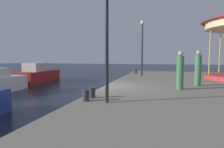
{
  "coord_description": "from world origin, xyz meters",
  "views": [
    {
      "loc": [
        2.95,
        -9.79,
        2.34
      ],
      "look_at": [
        -0.6,
        3.98,
        1.1
      ],
      "focal_mm": 30.12,
      "sensor_mm": 36.0,
      "label": 1
    }
  ],
  "objects_px": {
    "lamp_post_near_edge": "(107,7)",
    "bollard_center": "(136,72)",
    "person_by_the_water": "(198,69)",
    "person_near_carousel": "(180,71)",
    "bollard_north": "(86,95)",
    "bollard_south": "(92,93)",
    "lamp_post_mid_promenade": "(142,39)",
    "motorboat_red": "(37,75)"
  },
  "relations": [
    {
      "from": "lamp_post_near_edge",
      "to": "bollard_center",
      "type": "bearing_deg",
      "value": 92.58
    },
    {
      "from": "lamp_post_near_edge",
      "to": "person_by_the_water",
      "type": "distance_m",
      "value": 6.62
    },
    {
      "from": "person_by_the_water",
      "to": "lamp_post_near_edge",
      "type": "bearing_deg",
      "value": -127.23
    },
    {
      "from": "bollard_center",
      "to": "person_near_carousel",
      "type": "height_order",
      "value": "person_near_carousel"
    },
    {
      "from": "person_near_carousel",
      "to": "person_by_the_water",
      "type": "xyz_separation_m",
      "value": [
        1.06,
        1.47,
        0.04
      ]
    },
    {
      "from": "lamp_post_near_edge",
      "to": "bollard_center",
      "type": "distance_m",
      "value": 12.31
    },
    {
      "from": "bollard_north",
      "to": "person_near_carousel",
      "type": "bearing_deg",
      "value": 44.65
    },
    {
      "from": "bollard_south",
      "to": "bollard_center",
      "type": "height_order",
      "value": "same"
    },
    {
      "from": "lamp_post_near_edge",
      "to": "lamp_post_mid_promenade",
      "type": "bearing_deg",
      "value": 88.46
    },
    {
      "from": "motorboat_red",
      "to": "person_by_the_water",
      "type": "distance_m",
      "value": 14.16
    },
    {
      "from": "motorboat_red",
      "to": "bollard_center",
      "type": "xyz_separation_m",
      "value": [
        9.1,
        2.49,
        0.29
      ]
    },
    {
      "from": "motorboat_red",
      "to": "lamp_post_mid_promenade",
      "type": "bearing_deg",
      "value": 1.87
    },
    {
      "from": "bollard_south",
      "to": "lamp_post_near_edge",
      "type": "bearing_deg",
      "value": -37.55
    },
    {
      "from": "bollard_north",
      "to": "person_near_carousel",
      "type": "xyz_separation_m",
      "value": [
        3.48,
        3.44,
        0.68
      ]
    },
    {
      "from": "lamp_post_near_edge",
      "to": "bollard_center",
      "type": "relative_size",
      "value": 11.89
    },
    {
      "from": "motorboat_red",
      "to": "bollard_south",
      "type": "xyz_separation_m",
      "value": [
        8.88,
        -8.85,
        0.29
      ]
    },
    {
      "from": "person_by_the_water",
      "to": "bollard_south",
      "type": "bearing_deg",
      "value": -135.97
    },
    {
      "from": "motorboat_red",
      "to": "person_near_carousel",
      "type": "distance_m",
      "value": 13.73
    },
    {
      "from": "motorboat_red",
      "to": "person_by_the_water",
      "type": "xyz_separation_m",
      "value": [
        13.4,
        -4.49,
        1.0
      ]
    },
    {
      "from": "bollard_south",
      "to": "person_near_carousel",
      "type": "xyz_separation_m",
      "value": [
        3.45,
        2.89,
        0.68
      ]
    },
    {
      "from": "person_by_the_water",
      "to": "bollard_center",
      "type": "bearing_deg",
      "value": 121.61
    },
    {
      "from": "bollard_north",
      "to": "person_near_carousel",
      "type": "distance_m",
      "value": 4.95
    },
    {
      "from": "bollard_north",
      "to": "lamp_post_near_edge",
      "type": "bearing_deg",
      "value": -2.14
    },
    {
      "from": "bollard_south",
      "to": "person_by_the_water",
      "type": "height_order",
      "value": "person_by_the_water"
    },
    {
      "from": "lamp_post_near_edge",
      "to": "bollard_south",
      "type": "height_order",
      "value": "lamp_post_near_edge"
    },
    {
      "from": "motorboat_red",
      "to": "person_near_carousel",
      "type": "bearing_deg",
      "value": -25.81
    },
    {
      "from": "lamp_post_mid_promenade",
      "to": "bollard_north",
      "type": "bearing_deg",
      "value": -96.17
    },
    {
      "from": "bollard_center",
      "to": "bollard_south",
      "type": "bearing_deg",
      "value": -91.1
    },
    {
      "from": "lamp_post_near_edge",
      "to": "person_by_the_water",
      "type": "bearing_deg",
      "value": 52.77
    },
    {
      "from": "person_near_carousel",
      "to": "person_by_the_water",
      "type": "relative_size",
      "value": 0.96
    },
    {
      "from": "motorboat_red",
      "to": "person_near_carousel",
      "type": "xyz_separation_m",
      "value": [
        12.33,
        -5.96,
        0.97
      ]
    },
    {
      "from": "bollard_south",
      "to": "lamp_post_mid_promenade",
      "type": "bearing_deg",
      "value": 83.67
    },
    {
      "from": "bollard_center",
      "to": "bollard_north",
      "type": "height_order",
      "value": "same"
    },
    {
      "from": "person_by_the_water",
      "to": "lamp_post_mid_promenade",
      "type": "bearing_deg",
      "value": 126.0
    },
    {
      "from": "lamp_post_mid_promenade",
      "to": "person_by_the_water",
      "type": "height_order",
      "value": "lamp_post_mid_promenade"
    },
    {
      "from": "motorboat_red",
      "to": "lamp_post_mid_promenade",
      "type": "xyz_separation_m",
      "value": [
        9.9,
        0.32,
        3.21
      ]
    },
    {
      "from": "bollard_north",
      "to": "motorboat_red",
      "type": "bearing_deg",
      "value": 133.24
    },
    {
      "from": "lamp_post_mid_promenade",
      "to": "bollard_center",
      "type": "relative_size",
      "value": 11.52
    },
    {
      "from": "bollard_north",
      "to": "person_by_the_water",
      "type": "xyz_separation_m",
      "value": [
        4.55,
        4.92,
        0.71
      ]
    },
    {
      "from": "bollard_south",
      "to": "bollard_center",
      "type": "relative_size",
      "value": 1.0
    },
    {
      "from": "bollard_south",
      "to": "bollard_north",
      "type": "height_order",
      "value": "same"
    },
    {
      "from": "bollard_center",
      "to": "bollard_north",
      "type": "distance_m",
      "value": 11.9
    }
  ]
}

